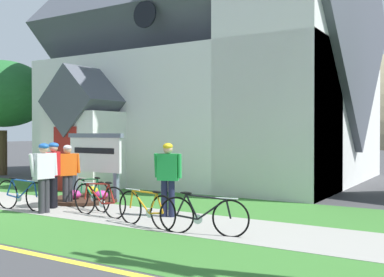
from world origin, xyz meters
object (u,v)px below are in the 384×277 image
object	(u,v)px
cyclist_in_blue_jersey	(168,174)
cyclist_in_yellow_jersey	(44,172)
bicycle_silver	(21,195)
bicycle_green	(203,215)
bicycle_orange	(91,194)
bicycle_black	(146,209)
church_sign	(95,155)
cyclist_in_white_jersey	(54,170)
yard_deciduous_tree	(3,94)
bicycle_blue	(99,200)
cyclist_in_green_jersey	(67,170)

from	to	relation	value
cyclist_in_blue_jersey	cyclist_in_yellow_jersey	world-z (taller)	cyclist_in_blue_jersey
bicycle_silver	cyclist_in_yellow_jersey	size ratio (longest dim) A/B	1.05
bicycle_silver	bicycle_green	bearing A→B (deg)	0.12
bicycle_green	bicycle_orange	bearing A→B (deg)	165.74
bicycle_orange	bicycle_black	bearing A→B (deg)	-21.03
bicycle_silver	cyclist_in_yellow_jersey	xyz separation A→B (m)	(0.81, -0.00, 0.59)
church_sign	cyclist_in_yellow_jersey	size ratio (longest dim) A/B	1.27
cyclist_in_white_jersey	yard_deciduous_tree	world-z (taller)	yard_deciduous_tree
bicycle_black	cyclist_in_yellow_jersey	bearing A→B (deg)	-179.33
bicycle_silver	bicycle_blue	distance (m)	2.22
bicycle_green	cyclist_in_white_jersey	world-z (taller)	cyclist_in_white_jersey
bicycle_silver	yard_deciduous_tree	distance (m)	10.67
bicycle_black	cyclist_in_yellow_jersey	distance (m)	3.06
cyclist_in_white_jersey	bicycle_green	bearing A→B (deg)	-7.40
bicycle_black	cyclist_in_white_jersey	xyz separation A→B (m)	(-3.38, 0.59, 0.60)
bicycle_green	cyclist_in_yellow_jersey	size ratio (longest dim) A/B	1.04
cyclist_in_white_jersey	bicycle_black	bearing A→B (deg)	-9.91
yard_deciduous_tree	bicycle_blue	bearing A→B (deg)	-25.98
bicycle_black	bicycle_orange	size ratio (longest dim) A/B	0.99
yard_deciduous_tree	bicycle_silver	bearing A→B (deg)	-33.53
cyclist_in_white_jersey	bicycle_blue	bearing A→B (deg)	-6.53
bicycle_green	bicycle_orange	xyz separation A→B (m)	(-3.77, 0.96, 0.02)
church_sign	yard_deciduous_tree	size ratio (longest dim) A/B	0.41
bicycle_black	bicycle_orange	distance (m)	2.61
bicycle_orange	cyclist_in_yellow_jersey	bearing A→B (deg)	-120.42
bicycle_blue	cyclist_in_green_jersey	xyz separation A→B (m)	(-1.78, 0.70, 0.54)
cyclist_in_yellow_jersey	cyclist_in_green_jersey	distance (m)	1.21
bicycle_black	bicycle_orange	bearing A→B (deg)	158.97
bicycle_blue	cyclist_in_green_jersey	size ratio (longest dim) A/B	1.08
bicycle_blue	cyclist_in_white_jersey	xyz separation A→B (m)	(-1.74, 0.20, 0.59)
bicycle_silver	church_sign	bearing A→B (deg)	83.01
bicycle_orange	cyclist_in_blue_jersey	world-z (taller)	cyclist_in_blue_jersey
bicycle_blue	cyclist_in_yellow_jersey	world-z (taller)	cyclist_in_yellow_jersey
cyclist_in_yellow_jersey	cyclist_in_white_jersey	xyz separation A→B (m)	(-0.38, 0.63, -0.00)
bicycle_silver	bicycle_orange	world-z (taller)	bicycle_orange
bicycle_green	bicycle_blue	xyz separation A→B (m)	(-2.98, 0.41, 0.01)
bicycle_green	cyclist_in_yellow_jersey	xyz separation A→B (m)	(-4.34, -0.01, 0.60)
bicycle_orange	cyclist_in_yellow_jersey	xyz separation A→B (m)	(-0.57, -0.97, 0.58)
cyclist_in_white_jersey	cyclist_in_green_jersey	size ratio (longest dim) A/B	1.05
bicycle_orange	cyclist_in_green_jersey	distance (m)	1.13
cyclist_in_blue_jersey	yard_deciduous_tree	xyz separation A→B (m)	(-12.05, 4.47, 2.64)
bicycle_blue	cyclist_in_green_jersey	distance (m)	1.99
bicycle_black	cyclist_in_green_jersey	world-z (taller)	cyclist_in_green_jersey
cyclist_in_blue_jersey	bicycle_black	bearing A→B (deg)	-77.76
bicycle_black	yard_deciduous_tree	xyz separation A→B (m)	(-12.30, 5.58, 3.25)
bicycle_silver	bicycle_black	xyz separation A→B (m)	(3.82, 0.03, -0.01)
bicycle_blue	bicycle_black	xyz separation A→B (m)	(1.64, -0.39, -0.01)
cyclist_in_yellow_jersey	cyclist_in_green_jersey	xyz separation A→B (m)	(-0.42, 1.13, -0.05)
bicycle_silver	bicycle_black	world-z (taller)	bicycle_silver
bicycle_silver	cyclist_in_white_jersey	distance (m)	0.96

